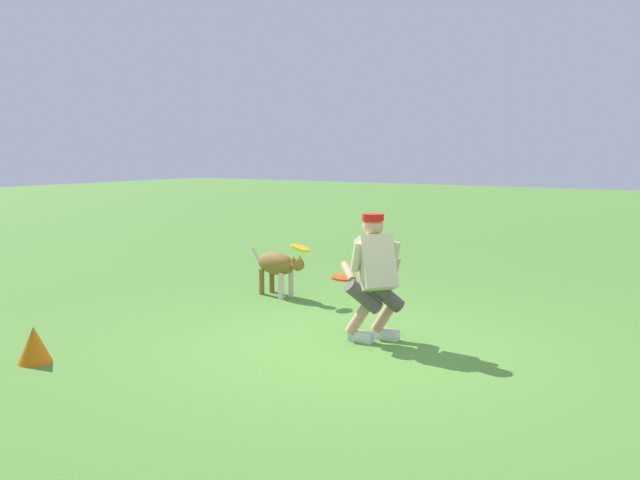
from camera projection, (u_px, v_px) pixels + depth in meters
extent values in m
plane|color=#518634|center=(353.00, 347.00, 6.52)|extent=(60.00, 60.00, 0.00)
cube|color=silver|center=(387.00, 334.00, 6.80)|extent=(0.26, 0.10, 0.10)
cylinder|color=tan|center=(385.00, 315.00, 6.82)|extent=(0.28, 0.30, 0.37)
cylinder|color=#564C50|center=(386.00, 295.00, 6.73)|extent=(0.38, 0.40, 0.37)
cube|color=silver|center=(361.00, 337.00, 6.72)|extent=(0.26, 0.10, 0.10)
cylinder|color=tan|center=(359.00, 317.00, 6.74)|extent=(0.28, 0.30, 0.37)
cylinder|color=#564C50|center=(364.00, 297.00, 6.66)|extent=(0.38, 0.40, 0.37)
cube|color=beige|center=(376.00, 263.00, 6.62)|extent=(0.53, 0.52, 0.58)
cylinder|color=beige|center=(394.00, 256.00, 6.68)|extent=(0.16, 0.16, 0.29)
cylinder|color=beige|center=(357.00, 258.00, 6.57)|extent=(0.16, 0.16, 0.29)
cylinder|color=tan|center=(348.00, 272.00, 6.78)|extent=(0.27, 0.25, 0.19)
cylinder|color=tan|center=(394.00, 271.00, 6.75)|extent=(0.16, 0.16, 0.27)
sphere|color=tan|center=(373.00, 226.00, 6.66)|extent=(0.21, 0.21, 0.21)
cylinder|color=red|center=(373.00, 217.00, 6.65)|extent=(0.22, 0.22, 0.07)
cylinder|color=red|center=(370.00, 219.00, 6.75)|extent=(0.12, 0.12, 0.02)
ellipsoid|color=olive|center=(276.00, 263.00, 8.80)|extent=(0.71, 0.44, 0.30)
ellipsoid|color=beige|center=(285.00, 267.00, 8.68)|extent=(0.15, 0.21, 0.18)
sphere|color=olive|center=(298.00, 264.00, 8.49)|extent=(0.17, 0.17, 0.17)
cone|color=olive|center=(303.00, 267.00, 8.43)|extent=(0.11, 0.11, 0.09)
cone|color=olive|center=(294.00, 259.00, 8.46)|extent=(0.06, 0.06, 0.07)
cone|color=olive|center=(300.00, 258.00, 8.54)|extent=(0.06, 0.06, 0.07)
cylinder|color=beige|center=(281.00, 286.00, 8.64)|extent=(0.08, 0.08, 0.34)
cylinder|color=beige|center=(291.00, 284.00, 8.76)|extent=(0.08, 0.08, 0.34)
cylinder|color=olive|center=(262.00, 282.00, 8.91)|extent=(0.08, 0.08, 0.34)
cylinder|color=olive|center=(272.00, 280.00, 9.04)|extent=(0.08, 0.08, 0.34)
cylinder|color=beige|center=(257.00, 256.00, 9.08)|extent=(0.21, 0.09, 0.23)
cylinder|color=yellow|center=(300.00, 248.00, 8.47)|extent=(0.35, 0.36, 0.13)
cylinder|color=#E84615|center=(343.00, 278.00, 6.90)|extent=(0.33, 0.33, 0.05)
cone|color=orange|center=(34.00, 345.00, 6.03)|extent=(0.30, 0.30, 0.34)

